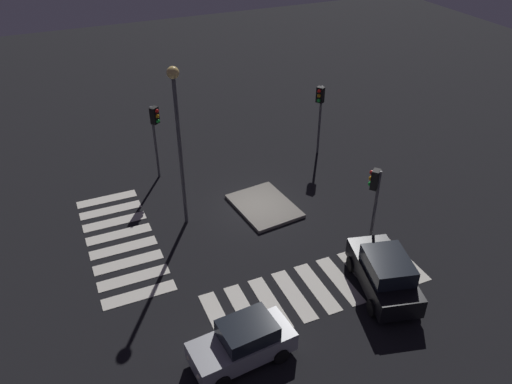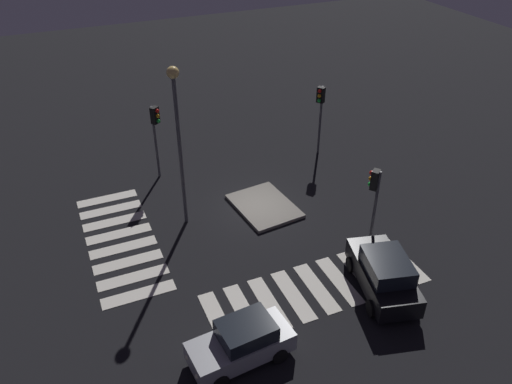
# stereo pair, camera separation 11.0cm
# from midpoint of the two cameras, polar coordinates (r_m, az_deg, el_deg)

# --- Properties ---
(ground_plane) EXTENTS (80.00, 80.00, 0.00)m
(ground_plane) POSITION_cam_midpoint_polar(r_m,az_deg,el_deg) (27.39, -0.12, -1.75)
(ground_plane) COLOR black
(traffic_island) EXTENTS (4.07, 3.23, 0.18)m
(traffic_island) POSITION_cam_midpoint_polar(r_m,az_deg,el_deg) (27.35, 0.81, -1.58)
(traffic_island) COLOR gray
(traffic_island) RESTS_ON ground
(car_silver) EXTENTS (2.11, 4.04, 1.71)m
(car_silver) POSITION_cam_midpoint_polar(r_m,az_deg,el_deg) (19.46, -1.61, -16.54)
(car_silver) COLOR #9EA0A5
(car_silver) RESTS_ON ground
(car_black) EXTENTS (4.71, 2.89, 1.93)m
(car_black) POSITION_cam_midpoint_polar(r_m,az_deg,el_deg) (22.56, 14.05, -8.82)
(car_black) COLOR black
(car_black) RESTS_ON ground
(traffic_light_west) EXTENTS (0.54, 0.53, 4.47)m
(traffic_light_west) POSITION_cam_midpoint_polar(r_m,az_deg,el_deg) (31.29, 7.08, 9.79)
(traffic_light_west) COLOR #47474C
(traffic_light_west) RESTS_ON ground
(traffic_light_north) EXTENTS (0.53, 0.54, 4.06)m
(traffic_light_north) POSITION_cam_midpoint_polar(r_m,az_deg,el_deg) (23.86, 13.04, 0.34)
(traffic_light_north) COLOR #47474C
(traffic_light_north) RESTS_ON ground
(traffic_light_south) EXTENTS (0.53, 0.54, 4.45)m
(traffic_light_south) POSITION_cam_midpoint_polar(r_m,az_deg,el_deg) (28.97, -11.36, 7.37)
(traffic_light_south) COLOR #47474C
(traffic_light_south) RESTS_ON ground
(street_lamp) EXTENTS (0.56, 0.56, 8.28)m
(street_lamp) POSITION_cam_midpoint_polar(r_m,az_deg,el_deg) (23.76, -8.93, 7.61)
(street_lamp) COLOR #47474C
(street_lamp) RESTS_ON ground
(crosswalk_near) EXTENTS (8.75, 3.20, 0.02)m
(crosswalk_near) POSITION_cam_midpoint_polar(r_m,az_deg,el_deg) (25.94, -15.02, -5.34)
(crosswalk_near) COLOR silver
(crosswalk_near) RESTS_ON ground
(crosswalk_side) EXTENTS (3.20, 9.90, 0.02)m
(crosswalk_side) POSITION_cam_midpoint_polar(r_m,az_deg,el_deg) (22.76, 6.75, -10.63)
(crosswalk_side) COLOR silver
(crosswalk_side) RESTS_ON ground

